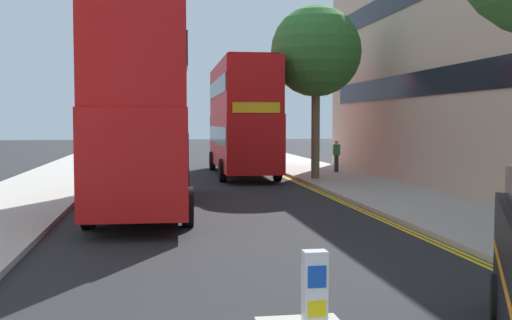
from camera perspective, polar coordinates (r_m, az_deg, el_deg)
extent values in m
cube|color=#ADA89E|center=(21.43, 13.93, -3.64)|extent=(4.00, 80.00, 0.14)
cube|color=#ADA89E|center=(20.31, -22.33, -4.20)|extent=(4.00, 80.00, 0.14)
cube|color=yellow|center=(18.83, 10.39, -4.78)|extent=(0.10, 56.00, 0.01)
cube|color=yellow|center=(18.78, 9.93, -4.80)|extent=(0.10, 56.00, 0.01)
cube|color=white|center=(7.48, 5.42, -11.86)|extent=(0.28, 0.20, 0.95)
cube|color=blue|center=(7.33, 5.63, -10.64)|extent=(0.22, 0.01, 0.26)
cube|color=yellow|center=(7.43, 5.61, -13.48)|extent=(0.22, 0.01, 0.20)
cube|color=red|center=(19.38, -10.16, 0.62)|extent=(2.86, 10.88, 2.60)
cube|color=red|center=(19.41, -10.25, 8.16)|extent=(2.80, 10.66, 2.50)
cube|color=black|center=(19.36, -10.17, 1.51)|extent=(2.87, 10.45, 0.84)
cube|color=black|center=(19.42, -10.25, 8.45)|extent=(2.86, 10.23, 0.80)
cube|color=yellow|center=(24.73, -9.53, 4.85)|extent=(2.00, 0.13, 0.44)
cube|color=maroon|center=(19.56, -10.29, 11.96)|extent=(2.57, 9.79, 0.10)
cylinder|color=black|center=(22.89, -12.81, -2.03)|extent=(0.33, 1.05, 1.04)
cylinder|color=black|center=(22.78, -6.53, -1.99)|extent=(0.33, 1.05, 1.04)
cylinder|color=black|center=(16.29, -15.16, -4.32)|extent=(0.33, 1.05, 1.04)
cylinder|color=black|center=(16.13, -6.31, -4.29)|extent=(0.33, 1.05, 1.04)
cube|color=red|center=(31.23, -1.34, 1.78)|extent=(2.69, 10.84, 2.60)
cube|color=red|center=(31.25, -1.34, 6.46)|extent=(2.64, 10.63, 2.50)
cube|color=black|center=(31.22, -1.34, 2.33)|extent=(2.72, 10.41, 0.84)
cube|color=black|center=(31.26, -1.34, 6.64)|extent=(2.70, 10.20, 0.80)
cube|color=yellow|center=(25.88, 0.03, 4.84)|extent=(2.00, 0.10, 0.44)
cube|color=maroon|center=(31.35, -1.35, 8.83)|extent=(2.43, 9.76, 0.10)
cylinder|color=black|center=(28.17, 1.98, -0.91)|extent=(0.32, 1.05, 1.04)
cylinder|color=black|center=(27.85, -3.10, -0.96)|extent=(0.32, 1.05, 1.04)
cylinder|color=black|center=(34.76, 0.08, -0.05)|extent=(0.32, 1.05, 1.04)
cylinder|color=black|center=(34.51, -4.04, -0.09)|extent=(0.32, 1.05, 1.04)
cylinder|color=black|center=(9.06, 21.47, -11.92)|extent=(0.51, 0.70, 0.68)
cylinder|color=#2D2D38|center=(31.77, 7.40, -0.34)|extent=(0.22, 0.22, 0.85)
cube|color=#338C4C|center=(31.73, 7.41, 0.93)|extent=(0.34, 0.22, 0.56)
sphere|color=beige|center=(31.71, 7.42, 1.63)|extent=(0.20, 0.20, 0.20)
cylinder|color=#6B6047|center=(28.13, 5.49, 2.89)|extent=(0.38, 0.38, 4.50)
cylinder|color=#6B6047|center=(28.45, 7.02, 8.49)|extent=(0.16, 1.57, 1.15)
cylinder|color=#6B6047|center=(28.81, 5.79, 8.21)|extent=(1.16, 0.68, 0.92)
cylinder|color=#6B6047|center=(28.65, 4.33, 8.42)|extent=(1.22, 1.06, 1.10)
cylinder|color=#6B6047|center=(27.54, 4.77, 8.70)|extent=(1.28, 1.16, 1.18)
cylinder|color=#6B6047|center=(27.69, 5.89, 8.36)|extent=(1.19, 0.19, 0.88)
sphere|color=#33702D|center=(28.30, 5.54, 9.93)|extent=(4.07, 4.07, 4.07)
cube|color=black|center=(24.28, 16.23, 6.96)|extent=(0.04, 24.64, 1.00)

